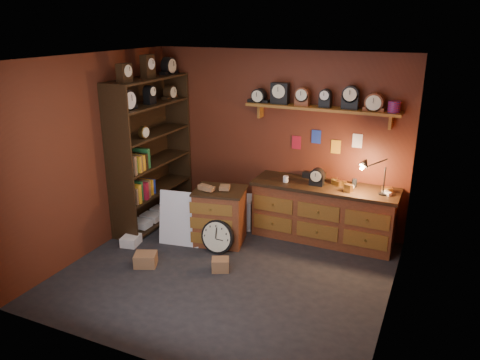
% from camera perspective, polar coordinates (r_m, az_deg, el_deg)
% --- Properties ---
extents(floor, '(4.00, 4.00, 0.00)m').
position_cam_1_polar(floor, '(6.18, -1.64, -11.19)').
color(floor, black).
rests_on(floor, ground).
extents(room_shell, '(4.02, 3.62, 2.71)m').
position_cam_1_polar(room_shell, '(5.60, -0.90, 4.65)').
color(room_shell, '#562414').
rests_on(room_shell, ground).
extents(shelving_unit, '(0.47, 1.60, 2.58)m').
position_cam_1_polar(shelving_unit, '(7.35, -11.02, 4.03)').
color(shelving_unit, black).
rests_on(shelving_unit, ground).
extents(workbench, '(2.09, 0.66, 1.36)m').
position_cam_1_polar(workbench, '(6.96, 10.15, -3.56)').
color(workbench, brown).
rests_on(workbench, ground).
extents(low_cabinet, '(0.82, 0.74, 0.90)m').
position_cam_1_polar(low_cabinet, '(6.79, -2.46, -4.15)').
color(low_cabinet, brown).
rests_on(low_cabinet, ground).
extents(big_round_clock, '(0.48, 0.16, 0.48)m').
position_cam_1_polar(big_round_clock, '(6.58, -2.78, -6.91)').
color(big_round_clock, black).
rests_on(big_round_clock, ground).
extents(white_panel, '(0.63, 0.26, 0.80)m').
position_cam_1_polar(white_panel, '(6.97, -7.25, -7.65)').
color(white_panel, silver).
rests_on(white_panel, ground).
extents(mini_fridge, '(0.56, 0.58, 0.47)m').
position_cam_1_polar(mini_fridge, '(7.39, -0.28, -3.90)').
color(mini_fridge, silver).
rests_on(mini_fridge, ground).
extents(floor_box_a, '(0.36, 0.33, 0.17)m').
position_cam_1_polar(floor_box_a, '(6.42, -11.43, -9.49)').
color(floor_box_a, brown).
rests_on(floor_box_a, ground).
extents(floor_box_b, '(0.27, 0.31, 0.14)m').
position_cam_1_polar(floor_box_b, '(7.02, -13.15, -7.18)').
color(floor_box_b, white).
rests_on(floor_box_b, ground).
extents(floor_box_c, '(0.28, 0.26, 0.17)m').
position_cam_1_polar(floor_box_c, '(6.19, -2.41, -10.27)').
color(floor_box_c, brown).
rests_on(floor_box_c, ground).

